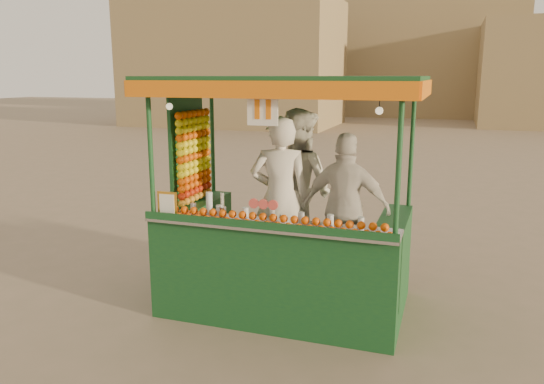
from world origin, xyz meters
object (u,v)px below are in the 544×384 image
(vendor_left, at_px, (280,198))
(vendor_right, at_px, (346,208))
(juice_cart, at_px, (278,237))
(vendor_middle, at_px, (298,188))

(vendor_left, height_order, vendor_right, vendor_left)
(juice_cart, distance_m, vendor_left, 0.44)
(vendor_left, bearing_deg, juice_cart, 86.58)
(juice_cart, height_order, vendor_left, juice_cart)
(juice_cart, bearing_deg, vendor_left, 102.92)
(vendor_right, bearing_deg, juice_cart, 27.80)
(vendor_middle, xyz_separation_m, vendor_right, (0.61, -0.32, -0.11))
(juice_cart, distance_m, vendor_right, 0.77)
(vendor_left, bearing_deg, vendor_right, 170.90)
(juice_cart, xyz_separation_m, vendor_left, (-0.05, 0.23, 0.37))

